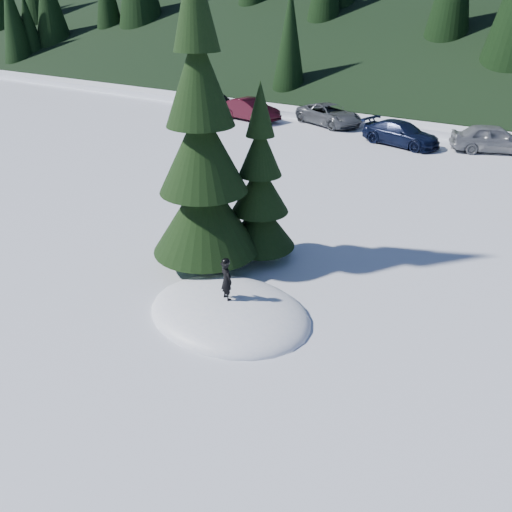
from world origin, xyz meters
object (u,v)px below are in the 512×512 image
Objects in this scene: spruce_short at (260,194)px; car_1 at (250,109)px; car_0 at (217,102)px; car_2 at (329,115)px; car_4 at (493,138)px; spruce_tall at (203,160)px; car_3 at (401,134)px; child_skier at (226,280)px.

spruce_short is 20.56m from car_1.
spruce_short reaches higher than car_0.
car_2 is 10.33m from car_4.
car_0 is 19.17m from car_4.
spruce_tall is 1.60× the size of spruce_short.
spruce_tall is at bearing 142.73° from car_4.
spruce_short is 16.08m from car_3.
spruce_tall reaches higher than spruce_short.
spruce_short is 1.36× the size of car_0.
spruce_tall reaches higher than car_4.
spruce_tall is at bearing -134.69° from car_0.
car_3 is at bearing 94.16° from spruce_short.
car_1 is at bearing 121.26° from spruce_tall.
car_2 is (-6.87, 18.37, -1.44)m from spruce_short.
child_skier is 23.04m from car_2.
car_2 reaches higher than car_3.
car_0 is (-14.75, 19.22, -2.64)m from spruce_tall.
spruce_short reaches higher than child_skier.
car_2 is at bearing -78.67° from car_0.
car_3 is (-1.16, 15.97, -1.45)m from spruce_short.
spruce_tall is 20.79m from car_2.
car_1 is 1.01× the size of car_4.
spruce_short reaches higher than car_3.
spruce_tall is 19.44m from car_4.
spruce_tall is 21.29m from car_1.
car_4 reaches higher than car_0.
spruce_short is at bearing -138.41° from car_2.
car_1 is 0.97× the size of car_3.
child_skier is (1.15, -3.23, -1.08)m from spruce_short.
car_4 is at bearing -74.54° from car_2.
car_0 is 3.95m from car_1.
spruce_short is 17.74m from car_4.
spruce_tall is 7.95× the size of child_skier.
spruce_tall reaches higher than car_2.
car_0 is 14.70m from car_3.
spruce_tall is 2.17× the size of car_0.
car_4 is at bearing 78.85° from spruce_short.
child_skier is 19.34m from car_3.
spruce_tall is 1.98× the size of car_1.
car_3 is at bearing -91.70° from car_2.
car_3 is 1.04× the size of car_4.
car_2 is at bearing 110.50° from spruce_short.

